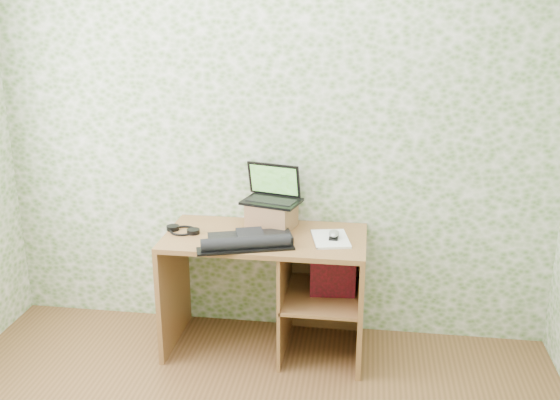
% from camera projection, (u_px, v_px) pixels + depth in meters
% --- Properties ---
extents(wall_back, '(3.50, 0.00, 3.50)m').
position_uv_depth(wall_back, '(273.00, 134.00, 3.84)').
color(wall_back, silver).
rests_on(wall_back, ground).
extents(desk, '(1.20, 0.60, 0.75)m').
position_uv_depth(desk, '(279.00, 276.00, 3.81)').
color(desk, brown).
rests_on(desk, floor).
extents(riser, '(0.32, 0.28, 0.16)m').
position_uv_depth(riser, '(272.00, 215.00, 3.82)').
color(riser, brown).
rests_on(riser, desk).
extents(laptop, '(0.39, 0.32, 0.23)m').
position_uv_depth(laptop, '(273.00, 193.00, 3.82)').
color(laptop, black).
rests_on(laptop, riser).
extents(keyboard, '(0.56, 0.43, 0.08)m').
position_uv_depth(keyboard, '(248.00, 241.00, 3.57)').
color(keyboard, black).
rests_on(keyboard, desk).
extents(headphones, '(0.22, 0.20, 0.03)m').
position_uv_depth(headphones, '(183.00, 230.00, 3.77)').
color(headphones, black).
rests_on(headphones, desk).
extents(notepad, '(0.26, 0.32, 0.01)m').
position_uv_depth(notepad, '(331.00, 239.00, 3.64)').
color(notepad, white).
rests_on(notepad, desk).
extents(mouse, '(0.07, 0.10, 0.03)m').
position_uv_depth(mouse, '(334.00, 235.00, 3.64)').
color(mouse, '#B0B0B2').
rests_on(mouse, notepad).
extents(pen, '(0.01, 0.14, 0.01)m').
position_uv_depth(pen, '(335.00, 235.00, 3.67)').
color(pen, black).
rests_on(pen, notepad).
extents(red_box, '(0.28, 0.11, 0.32)m').
position_uv_depth(red_box, '(333.00, 270.00, 3.72)').
color(red_box, maroon).
rests_on(red_box, desk).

